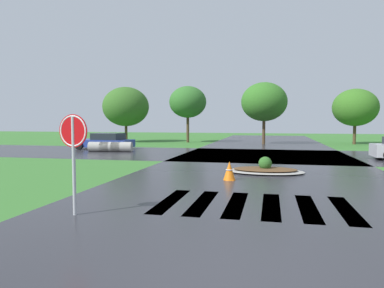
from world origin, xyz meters
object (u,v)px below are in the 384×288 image
object	(u,v)px
stop_sign	(73,141)
car_dark_suv	(105,142)
median_island	(265,170)
traffic_cone	(229,171)
drainage_pipe_stack	(110,147)

from	to	relation	value
stop_sign	car_dark_suv	world-z (taller)	stop_sign
median_island	traffic_cone	xyz separation A→B (m)	(-1.26, -2.24, 0.21)
car_dark_suv	traffic_cone	size ratio (longest dim) A/B	6.55
median_island	drainage_pipe_stack	bearing A→B (deg)	143.75
median_island	traffic_cone	distance (m)	2.58
stop_sign	car_dark_suv	size ratio (longest dim) A/B	0.50
stop_sign	drainage_pipe_stack	xyz separation A→B (m)	(-6.71, 15.88, -1.38)
stop_sign	traffic_cone	distance (m)	6.51
stop_sign	median_island	bearing A→B (deg)	69.29
median_island	drainage_pipe_stack	distance (m)	13.53
drainage_pipe_stack	traffic_cone	distance (m)	14.07
median_island	traffic_cone	world-z (taller)	traffic_cone
traffic_cone	car_dark_suv	bearing A→B (deg)	132.03
drainage_pipe_stack	traffic_cone	xyz separation A→B (m)	(9.65, -10.24, -0.01)
drainage_pipe_stack	traffic_cone	size ratio (longest dim) A/B	4.47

